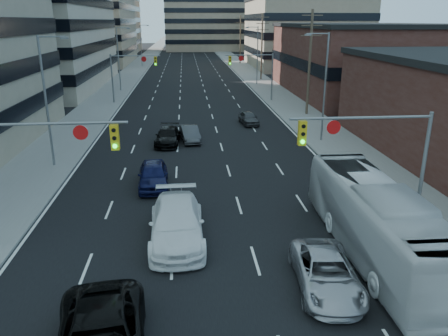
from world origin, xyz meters
TOP-DOWN VIEW (x-y plane):
  - road_surface at (0.00, 130.00)m, footprint 18.00×300.00m
  - sidewalk_left at (-11.50, 130.00)m, footprint 5.00×300.00m
  - sidewalk_right at (11.50, 130.00)m, footprint 5.00×300.00m
  - office_left_far at (-24.00, 100.00)m, footprint 20.00×30.00m
  - storefront_right_mid at (24.00, 50.00)m, footprint 20.00×30.00m
  - office_right_far at (25.00, 88.00)m, footprint 22.00×28.00m
  - bg_block_left at (-28.00, 140.00)m, footprint 24.00×24.00m
  - bg_block_right at (32.00, 130.00)m, footprint 22.00×22.00m
  - signal_near_left at (-7.45, 8.00)m, footprint 6.59×0.33m
  - signal_near_right at (7.45, 8.00)m, footprint 6.59×0.33m
  - signal_far_left at (-7.68, 45.00)m, footprint 6.09×0.33m
  - signal_far_right at (7.68, 45.00)m, footprint 6.09×0.33m
  - utility_pole_block at (12.20, 36.00)m, footprint 2.20×0.28m
  - utility_pole_midblock at (12.20, 66.00)m, footprint 2.20×0.28m
  - utility_pole_distant at (12.20, 96.00)m, footprint 2.20×0.28m
  - streetlight_left_near at (-10.34, 20.00)m, footprint 2.03×0.22m
  - streetlight_left_mid at (-10.34, 55.00)m, footprint 2.03×0.22m
  - streetlight_left_far at (-10.34, 90.00)m, footprint 2.03×0.22m
  - streetlight_right_near at (10.34, 25.00)m, footprint 2.03×0.22m
  - streetlight_right_far at (10.34, 60.00)m, footprint 2.03×0.22m
  - white_van at (-1.60, 8.17)m, footprint 2.63×6.20m
  - silver_suv at (4.19, 3.74)m, footprint 2.65×5.08m
  - transit_bus at (7.13, 6.13)m, footprint 2.76×11.68m
  - sedan_blue at (-3.18, 15.41)m, footprint 2.08×4.62m
  - sedan_grey_center at (-0.76, 26.07)m, footprint 1.94×4.19m
  - sedan_black_far at (-2.62, 25.30)m, footprint 2.19×4.83m
  - sedan_grey_right at (5.20, 32.01)m, footprint 1.91×3.92m

SIDE VIEW (x-z plane):
  - road_surface at x=0.00m, z-range 0.00..0.02m
  - sidewalk_left at x=-11.50m, z-range 0.00..0.15m
  - sidewalk_right at x=11.50m, z-range 0.00..0.15m
  - sedan_grey_right at x=5.20m, z-range 0.00..1.29m
  - sedan_grey_center at x=-0.76m, z-range 0.00..1.33m
  - silver_suv at x=4.19m, z-range 0.00..1.36m
  - sedan_black_far at x=-2.62m, z-range 0.00..1.37m
  - sedan_blue at x=-3.18m, z-range 0.00..1.54m
  - white_van at x=-1.60m, z-range 0.00..1.79m
  - transit_bus at x=7.13m, z-range 0.00..3.25m
  - signal_far_left at x=-7.68m, z-range 1.30..7.30m
  - signal_far_right at x=7.68m, z-range 1.30..7.30m
  - signal_near_left at x=-7.45m, z-range 1.33..7.33m
  - signal_near_right at x=7.45m, z-range 1.33..7.33m
  - storefront_right_mid at x=24.00m, z-range 0.00..9.00m
  - streetlight_left_near at x=-10.34m, z-range 0.55..9.55m
  - streetlight_left_mid at x=-10.34m, z-range 0.55..9.55m
  - streetlight_left_far at x=-10.34m, z-range 0.55..9.55m
  - streetlight_right_near at x=10.34m, z-range 0.55..9.55m
  - streetlight_right_far at x=10.34m, z-range 0.55..9.55m
  - utility_pole_block at x=12.20m, z-range 0.28..11.28m
  - utility_pole_midblock at x=12.20m, z-range 0.28..11.28m
  - utility_pole_distant at x=12.20m, z-range 0.28..11.28m
  - bg_block_right at x=32.00m, z-range 0.00..12.00m
  - office_right_far at x=25.00m, z-range 0.00..14.00m
  - office_left_far at x=-24.00m, z-range 0.00..16.00m
  - bg_block_left at x=-28.00m, z-range 0.00..20.00m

